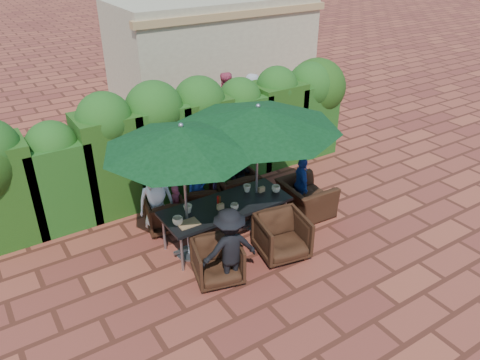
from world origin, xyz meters
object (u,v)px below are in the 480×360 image
umbrella_left (182,138)px  chair_end_right (306,193)px  chair_far_mid (203,197)px  chair_near_right (282,234)px  umbrella_right (258,118)px  chair_far_right (235,187)px  dining_table (226,208)px  chair_near_left (217,259)px  chair_far_left (165,212)px

umbrella_left → chair_end_right: bearing=-0.8°
chair_far_mid → chair_near_right: size_ratio=0.84×
chair_far_mid → umbrella_left: bearing=74.1°
umbrella_right → chair_end_right: (1.12, -0.11, -1.78)m
chair_far_mid → chair_far_right: (0.69, -0.09, 0.07)m
dining_table → umbrella_right: bearing=5.6°
umbrella_left → chair_near_right: (1.36, -0.87, -1.80)m
umbrella_right → chair_end_right: 2.10m
umbrella_right → chair_near_left: umbrella_right is taller
chair_far_mid → chair_near_right: bearing=127.6°
dining_table → chair_far_right: size_ratio=2.75×
chair_far_right → chair_near_right: 1.85m
umbrella_left → chair_far_right: bearing=31.8°
dining_table → chair_far_mid: dining_table is taller
umbrella_left → chair_far_left: 2.09m
chair_near_left → umbrella_right: bearing=48.3°
chair_far_left → chair_near_left: size_ratio=0.93×
dining_table → chair_far_left: bearing=128.9°
chair_near_left → chair_near_right: size_ratio=0.91×
chair_near_left → chair_end_right: chair_end_right is taller
chair_far_left → chair_near_right: bearing=138.5°
chair_far_right → dining_table: bearing=56.0°
umbrella_left → chair_near_left: 2.01m
umbrella_right → chair_near_right: size_ratio=3.46×
chair_far_left → chair_far_mid: (0.87, 0.10, -0.00)m
umbrella_left → dining_table: bearing=0.5°
chair_near_left → chair_end_right: bearing=32.5°
chair_far_left → chair_far_right: 1.56m
chair_near_left → chair_near_right: (1.26, -0.05, 0.04)m
dining_table → chair_near_right: 1.09m
umbrella_right → chair_near_left: 2.46m
dining_table → chair_near_right: size_ratio=2.78×
chair_far_mid → chair_near_left: chair_near_left is taller
chair_near_left → dining_table: bearing=66.1°
umbrella_right → chair_near_right: (-0.11, -0.95, -1.80)m
umbrella_right → chair_near_left: size_ratio=3.79×
dining_table → chair_near_left: chair_near_left is taller
umbrella_left → chair_near_right: size_ratio=3.02×
chair_far_left → dining_table: bearing=140.9°
dining_table → chair_end_right: (1.82, -0.04, -0.24)m
chair_far_mid → chair_far_right: chair_far_right is taller
chair_far_right → chair_end_right: 1.44m
chair_near_left → chair_end_right: size_ratio=0.76×
umbrella_left → chair_near_right: bearing=-32.7°
chair_far_mid → chair_near_left: size_ratio=0.92×
umbrella_left → chair_near_left: umbrella_left is taller
umbrella_left → chair_far_right: 2.56m
umbrella_right → chair_end_right: bearing=-5.7°
chair_near_left → chair_near_right: 1.26m
chair_near_right → chair_end_right: (1.23, 0.84, 0.02)m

